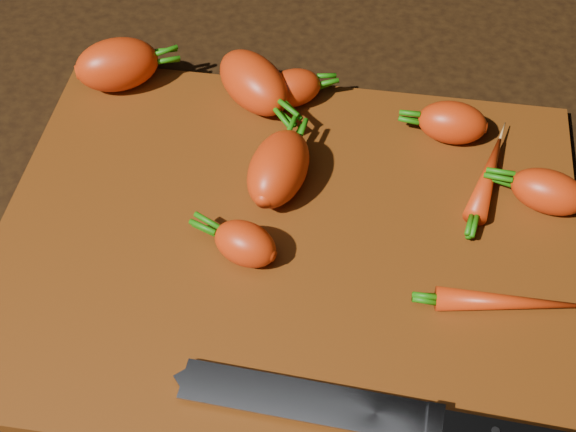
# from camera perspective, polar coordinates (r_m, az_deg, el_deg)

# --- Properties ---
(ground) EXTENTS (2.00, 2.00, 0.01)m
(ground) POSITION_cam_1_polar(r_m,az_deg,el_deg) (0.70, -0.12, -2.44)
(ground) COLOR black
(cutting_board) EXTENTS (0.50, 0.40, 0.01)m
(cutting_board) POSITION_cam_1_polar(r_m,az_deg,el_deg) (0.69, -0.12, -1.89)
(cutting_board) COLOR #4E260C
(cutting_board) RESTS_ON ground
(carrot_0) EXTENTS (0.10, 0.08, 0.05)m
(carrot_0) POSITION_cam_1_polar(r_m,az_deg,el_deg) (0.82, -12.05, 10.49)
(carrot_0) COLOR red
(carrot_0) RESTS_ON cutting_board
(carrot_1) EXTENTS (0.06, 0.05, 0.04)m
(carrot_1) POSITION_cam_1_polar(r_m,az_deg,el_deg) (0.66, -3.05, -1.98)
(carrot_1) COLOR red
(carrot_1) RESTS_ON cutting_board
(carrot_2) EXTENTS (0.10, 0.10, 0.05)m
(carrot_2) POSITION_cam_1_polar(r_m,az_deg,el_deg) (0.79, -2.46, 9.47)
(carrot_2) COLOR red
(carrot_2) RESTS_ON cutting_board
(carrot_3) EXTENTS (0.06, 0.09, 0.05)m
(carrot_3) POSITION_cam_1_polar(r_m,az_deg,el_deg) (0.71, -0.68, 3.40)
(carrot_3) COLOR red
(carrot_3) RESTS_ON cutting_board
(carrot_4) EXTENTS (0.07, 0.04, 0.04)m
(carrot_4) POSITION_cam_1_polar(r_m,az_deg,el_deg) (0.77, 11.61, 6.53)
(carrot_4) COLOR red
(carrot_4) RESTS_ON cutting_board
(carrot_5) EXTENTS (0.07, 0.06, 0.04)m
(carrot_5) POSITION_cam_1_polar(r_m,az_deg,el_deg) (0.79, 0.32, 9.09)
(carrot_5) COLOR red
(carrot_5) RESTS_ON cutting_board
(carrot_6) EXTENTS (0.07, 0.06, 0.04)m
(carrot_6) POSITION_cam_1_polar(r_m,az_deg,el_deg) (0.73, 18.03, 1.66)
(carrot_6) COLOR red
(carrot_6) RESTS_ON cutting_board
(carrot_7) EXTENTS (0.04, 0.10, 0.02)m
(carrot_7) POSITION_cam_1_polar(r_m,az_deg,el_deg) (0.74, 14.01, 2.71)
(carrot_7) COLOR red
(carrot_7) RESTS_ON cutting_board
(carrot_8) EXTENTS (0.12, 0.03, 0.02)m
(carrot_8) POSITION_cam_1_polar(r_m,az_deg,el_deg) (0.66, 15.38, -5.93)
(carrot_8) COLOR red
(carrot_8) RESTS_ON cutting_board
(knife) EXTENTS (0.30, 0.04, 0.02)m
(knife) POSITION_cam_1_polar(r_m,az_deg,el_deg) (0.60, 2.77, -13.26)
(knife) COLOR gray
(knife) RESTS_ON cutting_board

